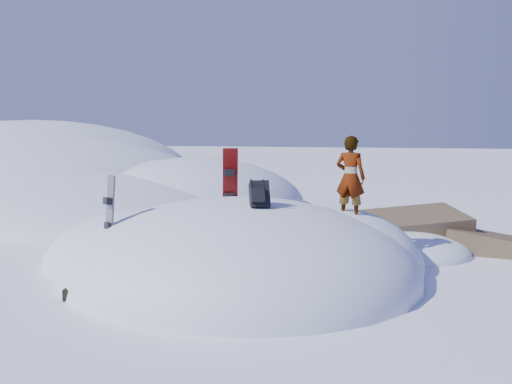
% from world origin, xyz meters
% --- Properties ---
extents(ground, '(120.00, 120.00, 0.00)m').
position_xyz_m(ground, '(0.00, 0.00, 0.00)').
color(ground, white).
rests_on(ground, ground).
extents(snow_mound, '(8.00, 6.00, 3.00)m').
position_xyz_m(snow_mound, '(-0.17, 0.24, 0.00)').
color(snow_mound, silver).
rests_on(snow_mound, ground).
extents(snow_ridge, '(21.50, 18.50, 6.40)m').
position_xyz_m(snow_ridge, '(-10.43, 9.85, 0.00)').
color(snow_ridge, silver).
rests_on(snow_ridge, ground).
extents(rock_outcrop, '(4.68, 4.41, 1.68)m').
position_xyz_m(rock_outcrop, '(3.72, 3.01, 0.01)').
color(rock_outcrop, brown).
rests_on(rock_outcrop, ground).
extents(snowboard_red, '(0.36, 0.31, 1.69)m').
position_xyz_m(snowboard_red, '(-0.40, 0.80, 1.62)').
color(snowboard_red, '#B00C09').
rests_on(snowboard_red, snow_mound).
extents(snowboard_dark, '(0.33, 0.33, 1.57)m').
position_xyz_m(snowboard_dark, '(-2.32, -0.82, 1.23)').
color(snowboard_dark, black).
rests_on(snowboard_dark, snow_mound).
extents(backpack, '(0.48, 0.56, 0.58)m').
position_xyz_m(backpack, '(0.49, -0.53, 1.67)').
color(backpack, black).
rests_on(backpack, snow_mound).
extents(gear_pile, '(0.93, 0.71, 0.24)m').
position_xyz_m(gear_pile, '(-2.18, -1.80, 0.12)').
color(gear_pile, black).
rests_on(gear_pile, ground).
extents(person, '(0.69, 0.57, 1.64)m').
position_xyz_m(person, '(2.09, 0.62, 1.90)').
color(person, slate).
rests_on(person, snow_mound).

